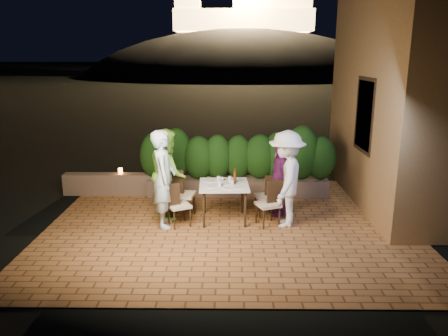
{
  "coord_description": "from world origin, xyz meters",
  "views": [
    {
      "loc": [
        -0.01,
        -7.55,
        3.21
      ],
      "look_at": [
        -0.11,
        0.77,
        1.05
      ],
      "focal_mm": 35.0,
      "sensor_mm": 36.0,
      "label": 1
    }
  ],
  "objects_px": {
    "diner_purple": "(280,177)",
    "chair_left_front": "(179,205)",
    "chair_right_front": "(268,203)",
    "diner_blue": "(164,179)",
    "beer_bottle": "(235,176)",
    "dining_table": "(224,202)",
    "chair_right_back": "(266,195)",
    "diner_white": "(286,179)",
    "bowl": "(220,179)",
    "chair_left_back": "(183,194)",
    "diner_green": "(168,173)",
    "parapet_lamp": "(120,171)"
  },
  "relations": [
    {
      "from": "dining_table",
      "to": "diner_purple",
      "type": "relative_size",
      "value": 0.6
    },
    {
      "from": "chair_left_back",
      "to": "chair_right_front",
      "type": "distance_m",
      "value": 1.74
    },
    {
      "from": "bowl",
      "to": "chair_right_back",
      "type": "bearing_deg",
      "value": 1.62
    },
    {
      "from": "chair_left_front",
      "to": "parapet_lamp",
      "type": "xyz_separation_m",
      "value": [
        -1.59,
        1.94,
        0.14
      ]
    },
    {
      "from": "parapet_lamp",
      "to": "chair_right_back",
      "type": "bearing_deg",
      "value": -22.14
    },
    {
      "from": "beer_bottle",
      "to": "bowl",
      "type": "relative_size",
      "value": 1.73
    },
    {
      "from": "beer_bottle",
      "to": "chair_left_front",
      "type": "bearing_deg",
      "value": -161.47
    },
    {
      "from": "diner_purple",
      "to": "beer_bottle",
      "type": "bearing_deg",
      "value": -81.79
    },
    {
      "from": "beer_bottle",
      "to": "diner_purple",
      "type": "bearing_deg",
      "value": 17.58
    },
    {
      "from": "diner_white",
      "to": "parapet_lamp",
      "type": "distance_m",
      "value": 4.11
    },
    {
      "from": "diner_purple",
      "to": "chair_left_front",
      "type": "bearing_deg",
      "value": -81.28
    },
    {
      "from": "chair_right_back",
      "to": "diner_blue",
      "type": "xyz_separation_m",
      "value": [
        -1.99,
        -0.59,
        0.51
      ]
    },
    {
      "from": "diner_blue",
      "to": "dining_table",
      "type": "bearing_deg",
      "value": -81.99
    },
    {
      "from": "chair_left_front",
      "to": "diner_green",
      "type": "height_order",
      "value": "diner_green"
    },
    {
      "from": "beer_bottle",
      "to": "chair_right_front",
      "type": "height_order",
      "value": "beer_bottle"
    },
    {
      "from": "chair_left_front",
      "to": "diner_green",
      "type": "xyz_separation_m",
      "value": [
        -0.27,
        0.53,
        0.48
      ]
    },
    {
      "from": "bowl",
      "to": "chair_right_front",
      "type": "relative_size",
      "value": 0.2
    },
    {
      "from": "chair_right_back",
      "to": "diner_white",
      "type": "xyz_separation_m",
      "value": [
        0.34,
        -0.54,
        0.51
      ]
    },
    {
      "from": "chair_left_front",
      "to": "chair_right_back",
      "type": "distance_m",
      "value": 1.81
    },
    {
      "from": "chair_left_back",
      "to": "diner_purple",
      "type": "distance_m",
      "value": 2.0
    },
    {
      "from": "diner_purple",
      "to": "dining_table",
      "type": "bearing_deg",
      "value": -82.2
    },
    {
      "from": "chair_right_front",
      "to": "chair_right_back",
      "type": "distance_m",
      "value": 0.54
    },
    {
      "from": "beer_bottle",
      "to": "chair_right_front",
      "type": "relative_size",
      "value": 0.35
    },
    {
      "from": "dining_table",
      "to": "bowl",
      "type": "bearing_deg",
      "value": 106.87
    },
    {
      "from": "dining_table",
      "to": "diner_green",
      "type": "relative_size",
      "value": 0.53
    },
    {
      "from": "chair_left_front",
      "to": "chair_right_front",
      "type": "distance_m",
      "value": 1.71
    },
    {
      "from": "chair_right_front",
      "to": "diner_blue",
      "type": "distance_m",
      "value": 2.05
    },
    {
      "from": "diner_blue",
      "to": "chair_right_back",
      "type": "bearing_deg",
      "value": -80.05
    },
    {
      "from": "diner_purple",
      "to": "diner_blue",
      "type": "bearing_deg",
      "value": -83.52
    },
    {
      "from": "chair_right_back",
      "to": "parapet_lamp",
      "type": "bearing_deg",
      "value": -33.17
    },
    {
      "from": "chair_right_back",
      "to": "diner_green",
      "type": "distance_m",
      "value": 2.04
    },
    {
      "from": "beer_bottle",
      "to": "chair_right_back",
      "type": "xyz_separation_m",
      "value": [
        0.63,
        0.23,
        -0.48
      ]
    },
    {
      "from": "chair_right_back",
      "to": "parapet_lamp",
      "type": "height_order",
      "value": "chair_right_back"
    },
    {
      "from": "beer_bottle",
      "to": "chair_right_front",
      "type": "bearing_deg",
      "value": -26.07
    },
    {
      "from": "chair_right_back",
      "to": "diner_blue",
      "type": "distance_m",
      "value": 2.13
    },
    {
      "from": "beer_bottle",
      "to": "chair_right_back",
      "type": "relative_size",
      "value": 0.37
    },
    {
      "from": "chair_left_back",
      "to": "parapet_lamp",
      "type": "bearing_deg",
      "value": 146.96
    },
    {
      "from": "diner_purple",
      "to": "parapet_lamp",
      "type": "bearing_deg",
      "value": -119.04
    },
    {
      "from": "dining_table",
      "to": "diner_white",
      "type": "relative_size",
      "value": 0.52
    },
    {
      "from": "chair_left_back",
      "to": "bowl",
      "type": "bearing_deg",
      "value": 14.55
    },
    {
      "from": "chair_left_front",
      "to": "bowl",
      "type": "bearing_deg",
      "value": 9.23
    },
    {
      "from": "bowl",
      "to": "chair_right_back",
      "type": "distance_m",
      "value": 0.99
    },
    {
      "from": "dining_table",
      "to": "bowl",
      "type": "distance_m",
      "value": 0.48
    },
    {
      "from": "bowl",
      "to": "diner_green",
      "type": "bearing_deg",
      "value": -178.25
    },
    {
      "from": "chair_right_front",
      "to": "diner_blue",
      "type": "relative_size",
      "value": 0.47
    },
    {
      "from": "bowl",
      "to": "diner_white",
      "type": "bearing_deg",
      "value": -22.0
    },
    {
      "from": "chair_left_back",
      "to": "chair_right_front",
      "type": "relative_size",
      "value": 1.11
    },
    {
      "from": "beer_bottle",
      "to": "diner_white",
      "type": "relative_size",
      "value": 0.17
    },
    {
      "from": "diner_white",
      "to": "diner_purple",
      "type": "relative_size",
      "value": 1.17
    },
    {
      "from": "beer_bottle",
      "to": "chair_right_back",
      "type": "distance_m",
      "value": 0.83
    }
  ]
}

